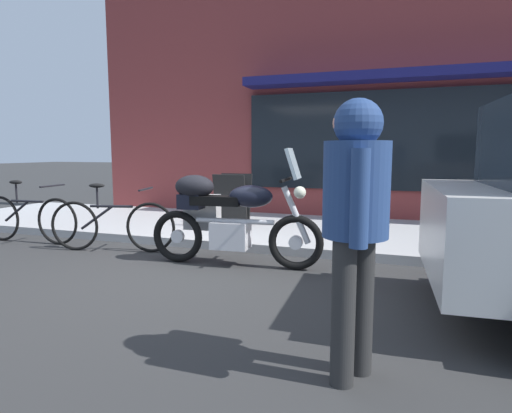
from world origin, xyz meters
The scene contains 6 objects.
ground_plane centered at (0.00, 0.00, 0.00)m, with size 80.00×80.00×0.00m, color #2F2F2F.
touring_motorcycle centered at (0.34, 0.53, 0.60)m, with size 2.11×0.62×1.40m.
parked_bicycle centered at (-1.40, 0.66, 0.37)m, with size 1.73×0.56×0.93m.
pedestrian_walking centered at (2.12, -1.68, 1.05)m, with size 0.45×0.55×1.66m.
sandwich_board_sign centered at (-0.33, 2.41, 0.56)m, with size 0.55×0.40×0.87m.
second_bicycle_by_cafe centered at (-2.94, 0.72, 0.38)m, with size 1.73×0.48×0.93m.
Camera 1 is at (2.40, -4.22, 1.37)m, focal length 30.64 mm.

